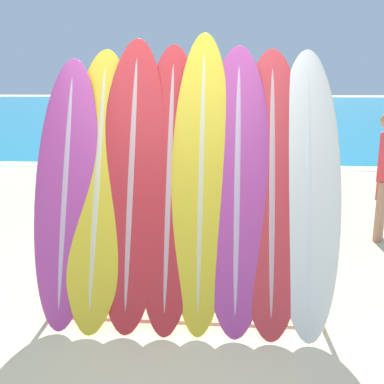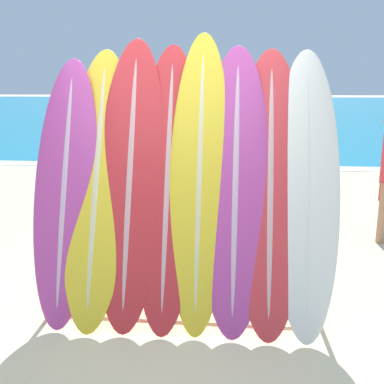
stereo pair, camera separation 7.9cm
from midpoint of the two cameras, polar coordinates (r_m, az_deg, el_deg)
name	(u,v)px [view 1 (the left image)]	position (r m, az deg, el deg)	size (l,w,h in m)	color
ground_plane	(164,334)	(3.78, -4.19, -17.57)	(160.00, 160.00, 0.00)	beige
ocean_water	(223,107)	(40.02, 3.96, 10.73)	(120.00, 60.00, 0.01)	teal
surfboard_rack	(184,264)	(3.81, -1.59, -9.15)	(2.34, 0.04, 0.89)	#28282D
surfboard_slot_0	(66,190)	(3.88, -16.22, 0.19)	(0.54, 0.86, 2.18)	#B23D8E
surfboard_slot_1	(98,185)	(3.81, -12.41, 0.83)	(0.58, 1.00, 2.26)	yellow
surfboard_slot_2	(132,181)	(3.74, -8.26, 1.43)	(0.57, 0.95, 2.35)	red
surfboard_slot_3	(169,184)	(3.69, -3.53, 0.96)	(0.53, 0.94, 2.29)	red
surfboard_slot_4	(201,180)	(3.65, 0.56, 1.60)	(0.50, 0.92, 2.39)	yellow
surfboard_slot_5	(237,187)	(3.64, 5.12, 0.63)	(0.56, 0.90, 2.28)	#B23D8E
surfboard_slot_6	(272,189)	(3.66, 9.47, 0.37)	(0.56, 0.93, 2.25)	red
surfboard_slot_7	(308,190)	(3.70, 13.95, 0.20)	(0.52, 0.92, 2.25)	silver
person_near_water	(312,134)	(9.66, 14.81, 7.14)	(0.24, 0.29, 1.74)	beige
person_mid_beach	(384,172)	(6.07, 22.89, 2.39)	(0.23, 0.28, 1.63)	#A87A5B
person_far_left	(173,144)	(8.41, -2.69, 6.08)	(0.26, 0.21, 1.57)	tan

